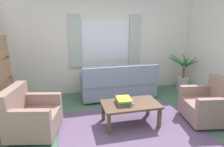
% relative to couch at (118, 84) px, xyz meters
% --- Properties ---
extents(ground_plane, '(6.24, 6.24, 0.00)m').
position_rel_couch_xyz_m(ground_plane, '(-0.20, -1.56, -0.37)').
color(ground_plane, '#476B56').
extents(wall_back, '(5.32, 0.12, 2.60)m').
position_rel_couch_xyz_m(wall_back, '(-0.20, 0.70, 0.93)').
color(wall_back, silver).
rests_on(wall_back, ground_plane).
extents(window_with_curtains, '(1.98, 0.07, 1.40)m').
position_rel_couch_xyz_m(window_with_curtains, '(-0.20, 0.62, 1.08)').
color(window_with_curtains, white).
extents(area_rug, '(2.64, 1.95, 0.01)m').
position_rel_couch_xyz_m(area_rug, '(-0.20, -1.56, -0.36)').
color(area_rug, '#604C6B').
rests_on(area_rug, ground_plane).
extents(couch, '(1.90, 0.82, 0.92)m').
position_rel_couch_xyz_m(couch, '(0.00, 0.00, 0.00)').
color(couch, gray).
rests_on(couch, ground_plane).
extents(armchair_left, '(0.98, 1.00, 0.88)m').
position_rel_couch_xyz_m(armchair_left, '(-1.97, -1.28, -0.01)').
color(armchair_left, gray).
rests_on(armchair_left, ground_plane).
extents(armchair_right, '(0.94, 0.96, 0.88)m').
position_rel_couch_xyz_m(armchair_right, '(1.44, -1.62, -0.01)').
color(armchair_right, gray).
rests_on(armchair_right, ground_plane).
extents(coffee_table, '(1.10, 0.64, 0.44)m').
position_rel_couch_xyz_m(coffee_table, '(-0.14, -1.37, 0.01)').
color(coffee_table, brown).
rests_on(coffee_table, ground_plane).
extents(book_stack_on_table, '(0.31, 0.35, 0.11)m').
position_rel_couch_xyz_m(book_stack_on_table, '(-0.26, -1.33, 0.13)').
color(book_stack_on_table, '#5B8E93').
rests_on(book_stack_on_table, coffee_table).
extents(potted_plant, '(1.01, 1.19, 1.15)m').
position_rel_couch_xyz_m(potted_plant, '(2.02, 0.18, 0.12)').
color(potted_plant, '#B7B2A8').
rests_on(potted_plant, ground_plane).
extents(bookshelf, '(0.30, 0.94, 1.72)m').
position_rel_couch_xyz_m(bookshelf, '(-2.55, -0.77, 0.40)').
color(bookshelf, brown).
rests_on(bookshelf, ground_plane).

